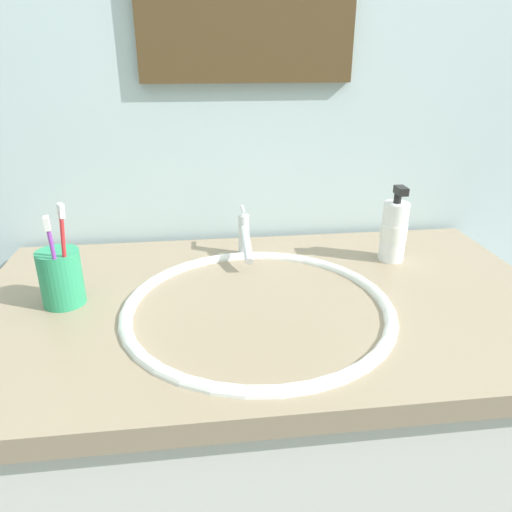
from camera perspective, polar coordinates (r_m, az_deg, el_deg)
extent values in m
cube|color=silver|center=(1.15, -1.21, 18.02)|extent=(2.29, 0.04, 2.40)
cube|color=silver|center=(1.19, 1.10, -24.90)|extent=(1.04, 0.59, 0.84)
cube|color=gray|center=(0.91, 1.31, -6.02)|extent=(1.09, 0.63, 0.04)
ellipsoid|color=white|center=(0.89, 0.24, -9.13)|extent=(0.43, 0.43, 0.10)
torus|color=white|center=(0.86, 0.25, -6.30)|extent=(0.49, 0.49, 0.02)
cylinder|color=#595B60|center=(0.91, 0.24, -11.58)|extent=(0.03, 0.03, 0.01)
cylinder|color=silver|center=(1.07, -1.47, 2.54)|extent=(0.02, 0.02, 0.09)
cylinder|color=silver|center=(1.02, -1.16, 1.54)|extent=(0.02, 0.12, 0.06)
cylinder|color=silver|center=(1.06, -1.58, 5.55)|extent=(0.01, 0.05, 0.01)
cylinder|color=#2D9966|center=(0.92, -22.29, -2.42)|extent=(0.07, 0.07, 0.10)
cylinder|color=purple|center=(0.88, -22.79, -1.18)|extent=(0.01, 0.02, 0.16)
cube|color=white|center=(0.84, -23.73, 3.61)|extent=(0.01, 0.02, 0.03)
cylinder|color=red|center=(0.88, -21.91, -0.33)|extent=(0.03, 0.04, 0.18)
cube|color=white|center=(0.83, -22.31, 5.03)|extent=(0.02, 0.02, 0.03)
cylinder|color=white|center=(1.08, 16.14, 2.80)|extent=(0.05, 0.05, 0.13)
cylinder|color=black|center=(1.05, 16.59, 6.63)|extent=(0.02, 0.02, 0.02)
cube|color=black|center=(1.04, 16.97, 7.50)|extent=(0.02, 0.04, 0.02)
cylinder|color=white|center=(1.08, 16.14, 2.81)|extent=(0.06, 0.06, 0.04)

